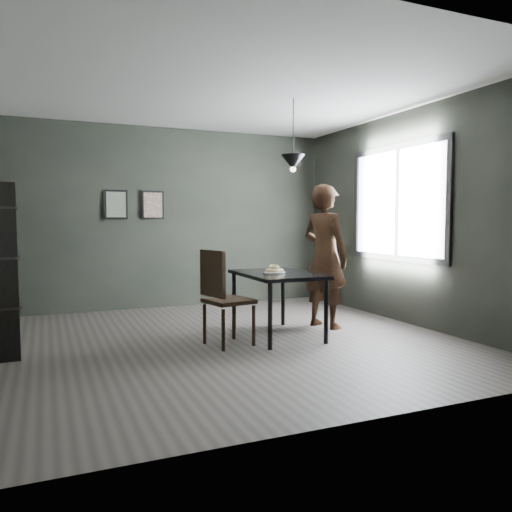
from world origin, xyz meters
name	(u,v)px	position (x,y,z in m)	size (l,w,h in m)	color
ground	(229,341)	(0.00, 0.00, 0.00)	(5.00, 5.00, 0.00)	#342F2C
back_wall	(175,218)	(0.00, 2.50, 1.40)	(5.00, 0.10, 2.80)	black
ceiling	(228,89)	(0.00, 0.00, 2.80)	(5.00, 5.00, 0.02)	silver
window_assembly	(397,203)	(2.47, 0.20, 1.60)	(0.04, 1.96, 1.56)	white
cafe_table	(277,279)	(0.60, 0.00, 0.67)	(0.80, 1.20, 0.75)	black
white_plate	(274,273)	(0.53, -0.06, 0.76)	(0.23, 0.23, 0.01)	white
donut_pile	(274,270)	(0.53, -0.06, 0.79)	(0.22, 0.22, 0.09)	beige
woman	(325,256)	(1.37, 0.22, 0.91)	(0.66, 0.44, 1.81)	black
wood_chair	(221,292)	(-0.16, -0.19, 0.59)	(0.54, 0.54, 1.05)	black
pendant_lamp	(293,162)	(0.85, 0.10, 2.05)	(0.28, 0.28, 0.86)	black
framed_print_left	(116,205)	(-0.90, 2.47, 1.60)	(0.34, 0.04, 0.44)	black
framed_print_right	(153,205)	(-0.35, 2.47, 1.60)	(0.34, 0.04, 0.44)	black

